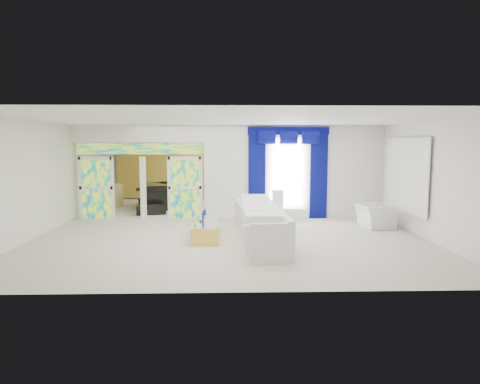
{
  "coord_description": "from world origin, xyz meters",
  "views": [
    {
      "loc": [
        -0.01,
        -12.62,
        2.4
      ],
      "look_at": [
        0.3,
        -1.2,
        1.1
      ],
      "focal_mm": 31.54,
      "sensor_mm": 36.0,
      "label": 1
    }
  ],
  "objects_px": {
    "coffee_table": "(206,230)",
    "grand_piano": "(159,196)",
    "console_table": "(287,214)",
    "armchair": "(375,216)",
    "white_sofa": "(259,224)"
  },
  "relations": [
    {
      "from": "armchair",
      "to": "grand_piano",
      "type": "xyz_separation_m",
      "value": [
        -6.89,
        4.06,
        0.12
      ]
    },
    {
      "from": "armchair",
      "to": "coffee_table",
      "type": "bearing_deg",
      "value": 97.43
    },
    {
      "from": "white_sofa",
      "to": "console_table",
      "type": "bearing_deg",
      "value": 65.31
    },
    {
      "from": "white_sofa",
      "to": "grand_piano",
      "type": "bearing_deg",
      "value": 118.37
    },
    {
      "from": "white_sofa",
      "to": "armchair",
      "type": "relative_size",
      "value": 4.19
    },
    {
      "from": "white_sofa",
      "to": "console_table",
      "type": "height_order",
      "value": "white_sofa"
    },
    {
      "from": "coffee_table",
      "to": "console_table",
      "type": "bearing_deg",
      "value": 45.77
    },
    {
      "from": "coffee_table",
      "to": "armchair",
      "type": "xyz_separation_m",
      "value": [
        4.81,
        1.19,
        0.12
      ]
    },
    {
      "from": "white_sofa",
      "to": "grand_piano",
      "type": "xyz_separation_m",
      "value": [
        -3.43,
        5.55,
        0.05
      ]
    },
    {
      "from": "console_table",
      "to": "grand_piano",
      "type": "height_order",
      "value": "grand_piano"
    },
    {
      "from": "coffee_table",
      "to": "armchair",
      "type": "height_order",
      "value": "armchair"
    },
    {
      "from": "coffee_table",
      "to": "armchair",
      "type": "distance_m",
      "value": 4.96
    },
    {
      "from": "console_table",
      "to": "armchair",
      "type": "bearing_deg",
      "value": -29.42
    },
    {
      "from": "coffee_table",
      "to": "grand_piano",
      "type": "relative_size",
      "value": 1.05
    },
    {
      "from": "coffee_table",
      "to": "console_table",
      "type": "distance_m",
      "value": 3.52
    }
  ]
}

